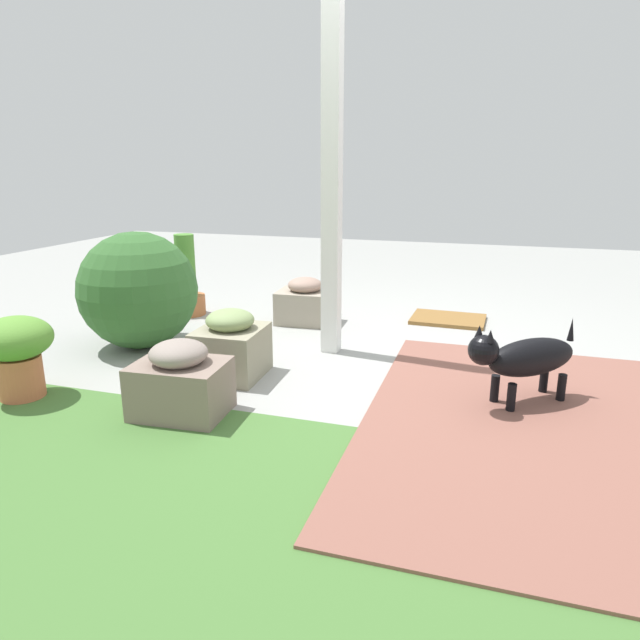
# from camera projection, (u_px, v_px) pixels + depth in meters

# --- Properties ---
(ground_plane) EXTENTS (12.00, 12.00, 0.00)m
(ground_plane) POSITION_uv_depth(u_px,v_px,m) (369.00, 360.00, 3.73)
(ground_plane) COLOR #9A9B97
(brick_path) EXTENTS (1.80, 2.40, 0.02)m
(brick_path) POSITION_uv_depth(u_px,v_px,m) (551.00, 429.00, 2.73)
(brick_path) COLOR brown
(brick_path) RESTS_ON ground
(lawn_patch) EXTENTS (5.20, 2.80, 0.01)m
(lawn_patch) POSITION_uv_depth(u_px,v_px,m) (4.00, 593.00, 1.70)
(lawn_patch) COLOR #457134
(lawn_patch) RESTS_ON ground
(porch_pillar) EXTENTS (0.12, 0.12, 2.49)m
(porch_pillar) POSITION_uv_depth(u_px,v_px,m) (332.00, 166.00, 3.58)
(porch_pillar) COLOR white
(porch_pillar) RESTS_ON ground
(stone_planter_nearest) EXTENTS (0.45, 0.37, 0.38)m
(stone_planter_nearest) POSITION_uv_depth(u_px,v_px,m) (305.00, 303.00, 4.57)
(stone_planter_nearest) COLOR gray
(stone_planter_nearest) RESTS_ON ground
(stone_planter_mid) EXTENTS (0.40, 0.43, 0.42)m
(stone_planter_mid) POSITION_uv_depth(u_px,v_px,m) (231.00, 346.00, 3.40)
(stone_planter_mid) COLOR gray
(stone_planter_mid) RESTS_ON ground
(stone_planter_far) EXTENTS (0.49, 0.38, 0.40)m
(stone_planter_far) POSITION_uv_depth(u_px,v_px,m) (180.00, 382.00, 2.87)
(stone_planter_far) COLOR gray
(stone_planter_far) RESTS_ON ground
(round_shrub) EXTENTS (0.82, 0.82, 0.82)m
(round_shrub) POSITION_uv_depth(u_px,v_px,m) (138.00, 290.00, 3.90)
(round_shrub) COLOR #32612C
(round_shrub) RESTS_ON ground
(terracotta_pot_broad) EXTENTS (0.39, 0.39, 0.46)m
(terracotta_pot_broad) POSITION_uv_depth(u_px,v_px,m) (17.00, 349.00, 3.06)
(terracotta_pot_broad) COLOR #C96945
(terracotta_pot_broad) RESTS_ON ground
(terracotta_pot_tall) EXTENTS (0.30, 0.30, 0.69)m
(terracotta_pot_tall) POSITION_uv_depth(u_px,v_px,m) (187.00, 286.00, 4.80)
(terracotta_pot_tall) COLOR #AD6237
(terracotta_pot_tall) RESTS_ON ground
(dog) EXTENTS (0.60, 0.53, 0.47)m
(dog) POSITION_uv_depth(u_px,v_px,m) (524.00, 357.00, 2.96)
(dog) COLOR black
(dog) RESTS_ON ground
(doormat) EXTENTS (0.60, 0.46, 0.03)m
(doormat) POSITION_uv_depth(u_px,v_px,m) (448.00, 319.00, 4.65)
(doormat) COLOR brown
(doormat) RESTS_ON ground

